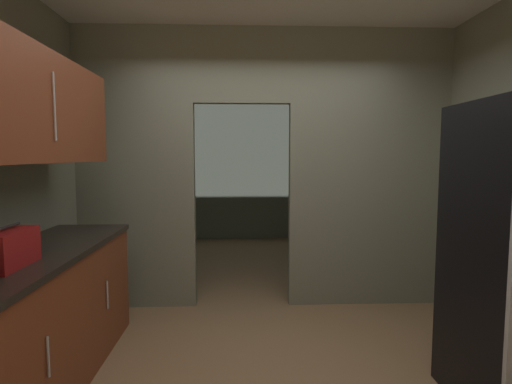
% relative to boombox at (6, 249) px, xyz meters
% --- Properties ---
extents(ground, '(20.00, 20.00, 0.00)m').
position_rel_boombox_xyz_m(ground, '(1.55, 0.38, -1.03)').
color(ground, '#93704C').
extents(kitchen_partition, '(3.78, 0.12, 2.82)m').
position_rel_boombox_xyz_m(kitchen_partition, '(1.60, 1.88, 0.46)').
color(kitchen_partition, gray).
rests_on(kitchen_partition, ground).
extents(adjoining_room_shell, '(3.78, 3.45, 2.82)m').
position_rel_boombox_xyz_m(adjoining_room_shell, '(1.55, 4.18, 0.37)').
color(adjoining_room_shell, gray).
rests_on(adjoining_room_shell, ground).
extents(lower_cabinet_run, '(0.62, 2.17, 0.93)m').
position_rel_boombox_xyz_m(lower_cabinet_run, '(-0.03, 0.32, -0.57)').
color(lower_cabinet_run, brown).
rests_on(lower_cabinet_run, ground).
extents(upper_cabinet_counterside, '(0.36, 1.95, 0.70)m').
position_rel_boombox_xyz_m(upper_cabinet_counterside, '(-0.03, 0.32, 0.82)').
color(upper_cabinet_counterside, brown).
extents(boombox, '(0.20, 0.38, 0.23)m').
position_rel_boombox_xyz_m(boombox, '(0.00, 0.00, 0.00)').
color(boombox, maroon).
rests_on(boombox, lower_cabinet_run).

